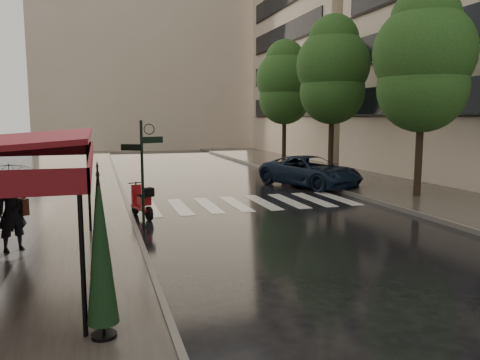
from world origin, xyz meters
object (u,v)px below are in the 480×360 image
parasol_front (99,221)px  scooter (142,202)px  pedestrian_with_umbrella (10,178)px  parasol_back (101,250)px  parked_car (310,171)px

parasol_front → scooter: bearing=78.2°
pedestrian_with_umbrella → parasol_back: pedestrian_with_umbrella is taller
parasol_front → parasol_back: parasol_back is taller
parked_car → parasol_back: size_ratio=2.17×
scooter → parasol_back: parasol_back is taller
scooter → parasol_front: parasol_front is taller
parked_car → parasol_front: 14.49m
parasol_front → parked_car: bearing=49.5°
scooter → parasol_front: bearing=-118.4°
parked_car → parasol_front: bearing=-152.8°
pedestrian_with_umbrella → parked_car: size_ratio=0.50×
parked_car → parasol_back: parasol_back is taller
pedestrian_with_umbrella → scooter: pedestrian_with_umbrella is taller
scooter → parked_car: parked_car is taller
pedestrian_with_umbrella → parasol_front: bearing=-88.1°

